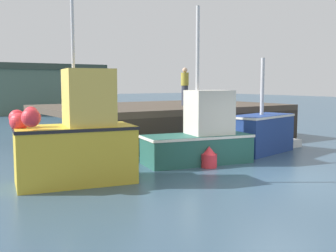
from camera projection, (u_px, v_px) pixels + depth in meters
The scene contains 9 objects.
ground at pixel (281, 180), 11.21m from camera, with size 120.00×160.00×0.10m.
pier at pixel (168, 112), 18.43m from camera, with size 10.60×6.70×1.59m.
fishing_boat_near_left at pixel (77, 139), 10.64m from camera, with size 3.24×2.06×5.84m.
fishing_boat_near_right at pixel (201, 136), 13.34m from camera, with size 3.72×2.03×4.98m.
fishing_boat_mid at pixel (261, 132), 15.31m from camera, with size 3.02×1.84×3.50m.
rowboat at pixel (280, 144), 16.52m from camera, with size 1.78×0.79×0.34m.
dockworker at pixel (185, 86), 18.23m from camera, with size 0.34×0.34×1.66m.
warehouse at pixel (40, 88), 36.44m from camera, with size 10.18×6.06×4.18m.
mooring_buoy_foreground at pixel (209, 158), 12.68m from camera, with size 0.48×0.48×0.66m.
Camera 1 is at (-8.68, -7.41, 2.59)m, focal length 44.21 mm.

